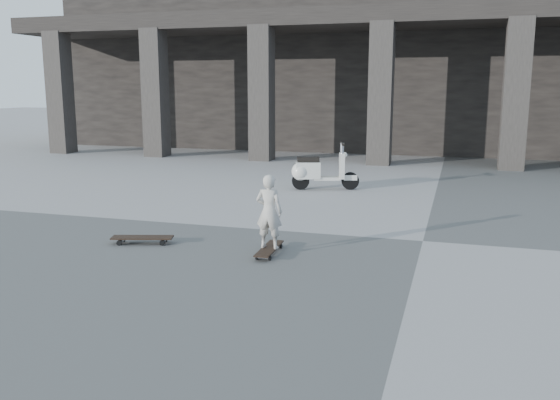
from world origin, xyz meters
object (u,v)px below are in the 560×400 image
(longboard, at_px, (269,249))
(scooter, at_px, (314,171))
(skateboard_spare, at_px, (142,238))
(child, at_px, (269,211))

(longboard, xyz_separation_m, scooter, (-0.64, 5.12, 0.34))
(skateboard_spare, relative_size, scooter, 0.63)
(skateboard_spare, height_order, child, child)
(longboard, height_order, child, child)
(skateboard_spare, xyz_separation_m, child, (1.91, 0.03, 0.51))
(longboard, relative_size, child, 0.86)
(scooter, bearing_deg, skateboard_spare, -121.04)
(longboard, bearing_deg, skateboard_spare, 87.96)
(longboard, bearing_deg, scooter, 4.12)
(skateboard_spare, height_order, scooter, scooter)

